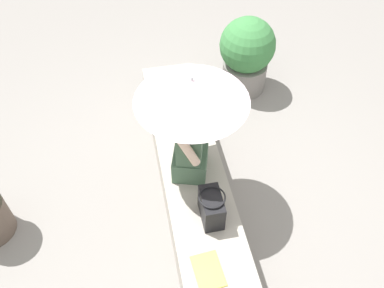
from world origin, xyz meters
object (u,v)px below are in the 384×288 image
at_px(planter_far, 246,54).
at_px(handbag_black, 171,90).
at_px(tote_bag_canvas, 211,207).
at_px(parasol, 191,90).
at_px(magazine, 208,271).
at_px(person_seated, 190,139).

bearing_deg(planter_far, handbag_black, -60.50).
relative_size(handbag_black, tote_bag_canvas, 1.00).
height_order(parasol, tote_bag_canvas, parasol).
distance_m(tote_bag_canvas, magazine, 0.47).
xyz_separation_m(parasol, magazine, (0.97, -0.07, -0.86)).
relative_size(tote_bag_canvas, magazine, 1.00).
height_order(magazine, planter_far, planter_far).
relative_size(person_seated, planter_far, 1.00).
bearing_deg(parasol, person_seated, -23.12).
xyz_separation_m(handbag_black, planter_far, (-0.53, 0.94, -0.07)).
bearing_deg(person_seated, planter_far, 147.21).
bearing_deg(planter_far, parasol, -32.99).
distance_m(tote_bag_canvas, planter_far, 2.12).
bearing_deg(handbag_black, tote_bag_canvas, 3.21).
height_order(tote_bag_canvas, magazine, tote_bag_canvas).
bearing_deg(handbag_black, magazine, -1.34).
bearing_deg(tote_bag_canvas, planter_far, 156.08).
bearing_deg(magazine, person_seated, 172.00).
distance_m(person_seated, magazine, 1.01).
relative_size(parasol, tote_bag_canvas, 3.57).
relative_size(parasol, magazine, 3.55).
xyz_separation_m(handbag_black, magazine, (1.84, -0.04, -0.13)).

